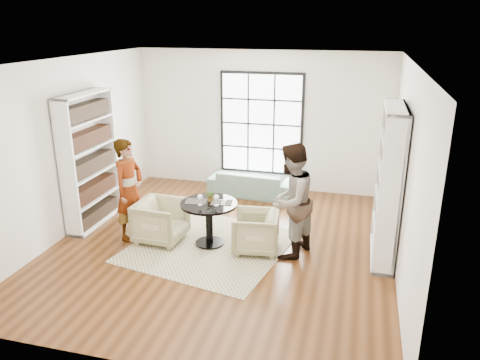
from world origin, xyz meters
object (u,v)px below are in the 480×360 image
(wine_glass_left, at_px, (200,197))
(sofa, at_px, (252,183))
(armchair_left, at_px, (161,221))
(flower_centerpiece, at_px, (211,196))
(armchair_right, at_px, (255,232))
(wine_glass_right, at_px, (216,198))
(person_right, at_px, (290,201))
(person_left, at_px, (129,190))
(pedestal_table, at_px, (209,214))

(wine_glass_left, bearing_deg, sofa, 84.71)
(wine_glass_left, bearing_deg, armchair_left, 175.03)
(sofa, height_order, armchair_left, armchair_left)
(sofa, xyz_separation_m, armchair_left, (-0.97, -2.54, 0.09))
(flower_centerpiece, bearing_deg, armchair_right, -6.88)
(armchair_right, bearing_deg, wine_glass_right, -91.48)
(person_right, bearing_deg, person_left, -69.07)
(pedestal_table, height_order, flower_centerpiece, flower_centerpiece)
(pedestal_table, relative_size, person_left, 0.54)
(person_left, relative_size, wine_glass_right, 9.24)
(flower_centerpiece, bearing_deg, person_right, -4.04)
(sofa, height_order, flower_centerpiece, flower_centerpiece)
(pedestal_table, relative_size, sofa, 0.52)
(person_right, height_order, wine_glass_left, person_right)
(pedestal_table, bearing_deg, armchair_right, -1.59)
(pedestal_table, height_order, person_right, person_right)
(armchair_left, xyz_separation_m, person_left, (-0.55, 0.00, 0.52))
(person_right, height_order, flower_centerpiece, person_right)
(wine_glass_left, bearing_deg, flower_centerpiece, 60.04)
(wine_glass_right, bearing_deg, wine_glass_left, -170.39)
(person_right, bearing_deg, flower_centerpiece, -74.10)
(armchair_left, bearing_deg, flower_centerpiece, -77.35)
(armchair_left, distance_m, wine_glass_right, 1.12)
(armchair_left, distance_m, wine_glass_left, 0.90)
(armchair_left, bearing_deg, pedestal_table, -82.04)
(armchair_left, xyz_separation_m, wine_glass_left, (0.73, -0.06, 0.53))
(pedestal_table, height_order, sofa, pedestal_table)
(sofa, distance_m, person_left, 3.03)
(armchair_right, xyz_separation_m, person_right, (0.55, 0.00, 0.59))
(person_right, xyz_separation_m, wine_glass_right, (-1.19, -0.07, -0.04))
(person_left, height_order, wine_glass_left, person_left)
(wine_glass_left, bearing_deg, pedestal_table, 52.15)
(person_left, xyz_separation_m, wine_glass_right, (1.54, -0.02, 0.01))
(pedestal_table, relative_size, armchair_left, 1.19)
(armchair_right, distance_m, person_right, 0.81)
(person_left, distance_m, person_right, 2.73)
(sofa, distance_m, wine_glass_left, 2.69)
(armchair_right, height_order, wine_glass_left, wine_glass_left)
(wine_glass_right, bearing_deg, person_left, 179.27)
(person_right, bearing_deg, wine_glass_right, -66.84)
(pedestal_table, distance_m, person_left, 1.43)
(armchair_left, height_order, person_left, person_left)
(pedestal_table, height_order, wine_glass_right, wine_glass_right)
(armchair_left, bearing_deg, person_left, 93.25)
(person_left, xyz_separation_m, person_right, (2.73, 0.05, 0.05))
(wine_glass_right, bearing_deg, flower_centerpiece, 131.43)
(pedestal_table, relative_size, flower_centerpiece, 4.99)
(person_right, distance_m, flower_centerpiece, 1.33)
(armchair_left, xyz_separation_m, wine_glass_right, (0.99, -0.02, 0.53))
(armchair_right, height_order, person_left, person_left)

